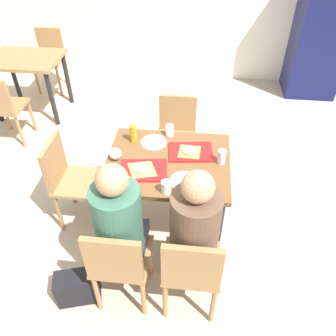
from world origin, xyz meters
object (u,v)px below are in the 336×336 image
Objects in this scene: condiment_bottle at (133,134)px; background_chair_far at (50,55)px; person_in_brown_jacket at (194,229)px; drink_fridge at (323,27)px; soda_can at (222,157)px; tray_red_far at (191,152)px; pizza_slice_b at (190,151)px; background_table at (26,68)px; chair_near_right at (191,269)px; chair_far_side at (177,131)px; chair_left_end at (68,177)px; pizza_slice_a at (142,169)px; background_chair_near at (2,105)px; main_table at (168,171)px; paper_plate_near_edge at (184,181)px; handbag at (78,287)px; person_in_red at (120,222)px; paper_plate_center at (154,142)px; foil_bundle at (115,154)px; tray_red_near at (144,170)px; plastic_cup_b at (166,187)px; chair_near_left at (119,262)px; plastic_cup_a at (170,130)px.

condiment_bottle reaches higher than background_chair_far.
person_in_brown_jacket is 3.84m from drink_fridge.
drink_fridge is at bearing 64.04° from soda_can.
pizza_slice_b is at bearing -140.41° from tray_red_far.
tray_red_far reaches higher than background_table.
chair_near_right is 1.00× the size of chair_far_side.
chair_left_end is (-1.13, 0.80, 0.00)m from chair_near_right.
pizza_slice_a is 2.25m from background_chair_near.
main_table is 0.52× the size of drink_fridge.
soda_can is 3.15m from drink_fridge.
pizza_slice_b is 0.28× the size of background_chair_far.
background_chair_far is (-2.19, 2.79, -0.27)m from paper_plate_near_edge.
main_table is 1.14m from handbag.
main_table is at bearing 69.38° from person_in_red.
paper_plate_center is (-0.15, -0.57, 0.27)m from chair_far_side.
paper_plate_near_edge is 0.89× the size of pizza_slice_b.
paper_plate_near_edge is 0.38m from soda_can.
foil_bundle is at bearing 159.92° from paper_plate_near_edge.
background_chair_near is at bearing -90.00° from background_chair_far.
drink_fridge is at bearing 56.81° from handbag.
soda_can is at bearing 2.83° from main_table.
chair_left_end is 2.41× the size of tray_red_near.
plastic_cup_b is 0.12× the size of background_chair_far.
chair_far_side reaches higher than tray_red_far.
person_in_red is 1.47× the size of background_chair_far.
tray_red_near is at bearing 165.50° from paper_plate_near_edge.
pizza_slice_a is at bearing -168.42° from tray_red_near.
person_in_red is 4.07m from drink_fridge.
tray_red_far is at bearing -120.83° from drink_fridge.
background_chair_far is at bearing -175.69° from drink_fridge.
paper_plate_near_edge is at bearing -57.02° from main_table.
plastic_cup_b is 1.03m from handbag.
chair_near_left is at bearing -77.42° from foil_bundle.
background_chair_far is (-2.21, 2.43, -0.27)m from tray_red_far.
plastic_cup_a is at bearing 45.25° from paper_plate_center.
handbag is (0.28, -0.82, -0.37)m from chair_left_end.
plastic_cup_a is at bearing 94.00° from main_table.
background_table is at bearing -90.00° from background_chair_far.
paper_plate_near_edge is at bearing -118.20° from drink_fridge.
handbag is (-0.41, -0.67, -0.66)m from pizza_slice_a.
plastic_cup_b is 1.00× the size of foil_bundle.
chair_far_side is 0.65m from paper_plate_center.
chair_left_end is 1.10m from tray_red_far.
plastic_cup_b is (-0.12, -0.13, 0.05)m from paper_plate_near_edge.
chair_near_left is 0.75m from paper_plate_near_edge.
paper_plate_center is at bearing 159.92° from soda_can.
person_in_brown_jacket reaches higher than handbag.
condiment_bottle is (-0.47, 0.46, 0.08)m from paper_plate_near_edge.
person_in_red is 3.07m from background_table.
background_chair_far is (-1.89, 2.33, -0.27)m from paper_plate_center.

